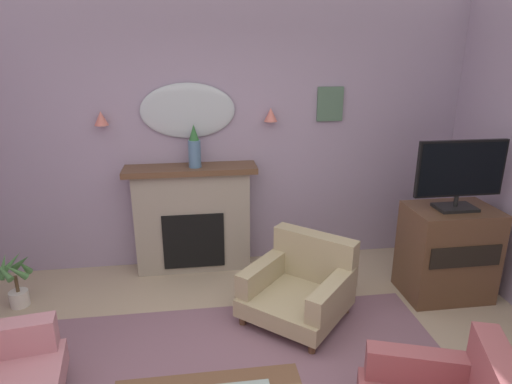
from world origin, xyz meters
TOP-DOWN VIEW (x-y plane):
  - wall_back at (0.00, 2.46)m, footprint 6.22×0.10m
  - fireplace at (-0.36, 2.24)m, footprint 1.36×0.36m
  - mantel_vase_left at (-0.31, 2.21)m, footprint 0.13×0.13m
  - wall_mirror at (-0.36, 2.38)m, footprint 0.96×0.06m
  - wall_sconce_left at (-1.21, 2.33)m, footprint 0.14×0.14m
  - wall_sconce_right at (0.49, 2.33)m, footprint 0.14×0.14m
  - framed_picture at (1.14, 2.39)m, footprint 0.28×0.03m
  - armchair_beside_couch at (0.59, 1.21)m, footprint 1.14×1.14m
  - tv_cabinet at (2.06, 1.36)m, footprint 0.80×0.57m
  - tv_flatscreen at (2.06, 1.34)m, footprint 0.84×0.24m
  - potted_plant_small_fern at (-2.01, 1.71)m, footprint 0.33×0.34m

SIDE VIEW (x-z plane):
  - potted_plant_small_fern at x=-2.01m, z-range 0.00..0.53m
  - armchair_beside_couch at x=0.59m, z-range -0.05..0.66m
  - tv_cabinet at x=2.06m, z-range 0.00..0.90m
  - fireplace at x=-0.36m, z-range -0.01..1.15m
  - tv_flatscreen at x=2.06m, z-range 0.92..1.57m
  - mantel_vase_left at x=-0.31m, z-range 1.14..1.58m
  - wall_back at x=0.00m, z-range 0.00..2.95m
  - wall_sconce_left at x=-1.21m, z-range 1.59..1.73m
  - wall_sconce_right at x=0.49m, z-range 1.59..1.73m
  - wall_mirror at x=-0.36m, z-range 1.43..1.99m
  - framed_picture at x=1.14m, z-range 1.57..1.93m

